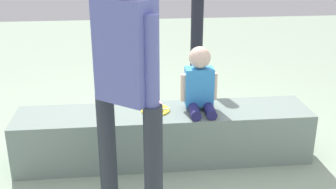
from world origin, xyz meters
name	(u,v)px	position (x,y,z in m)	size (l,w,h in m)	color
ground_plane	(164,158)	(0.00, 0.00, 0.00)	(12.00, 12.00, 0.00)	#92A78E
concrete_ledge	(164,135)	(0.00, 0.00, 0.20)	(2.21, 0.44, 0.39)	gray
child_seated	(200,83)	(0.27, 0.01, 0.61)	(0.28, 0.32, 0.48)	navy
adult_standing	(126,68)	(-0.27, -0.64, 0.94)	(0.38, 0.35, 1.56)	#2D323C
cake_plate	(155,108)	(-0.07, 0.02, 0.41)	(0.22, 0.22, 0.07)	yellow
gift_bag	(122,99)	(-0.32, 0.88, 0.17)	(0.21, 0.11, 0.37)	#B259BF
railing_post	(196,74)	(0.36, 0.73, 0.45)	(0.36, 0.36, 1.18)	black
water_bottle_near_gift	(143,95)	(-0.11, 1.14, 0.10)	(0.07, 0.07, 0.21)	silver
water_bottle_far_side	(107,91)	(-0.48, 1.31, 0.10)	(0.07, 0.07, 0.21)	silver
party_cup_red	(240,126)	(0.71, 0.39, 0.05)	(0.08, 0.08, 0.10)	red
cake_box_white	(63,129)	(-0.84, 0.50, 0.05)	(0.33, 0.34, 0.11)	white
handbag_black_leather	(123,122)	(-0.31, 0.46, 0.11)	(0.30, 0.13, 0.32)	black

